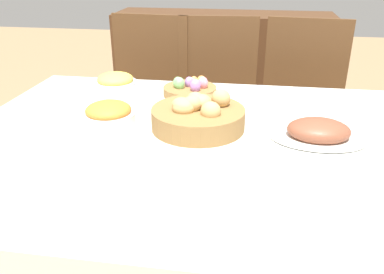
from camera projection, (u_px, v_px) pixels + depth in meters
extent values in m
cube|color=silver|center=(197.00, 237.00, 1.41)|extent=(1.52, 1.15, 0.76)
cylinder|color=brown|center=(175.00, 182.00, 2.04)|extent=(0.03, 0.03, 0.46)
cylinder|color=brown|center=(252.00, 185.00, 2.02)|extent=(0.03, 0.03, 0.46)
cylinder|color=brown|center=(182.00, 148.00, 2.40)|extent=(0.03, 0.03, 0.46)
cylinder|color=brown|center=(248.00, 150.00, 2.37)|extent=(0.03, 0.03, 0.46)
cube|color=brown|center=(215.00, 125.00, 2.11)|extent=(0.45, 0.45, 0.02)
cube|color=brown|center=(217.00, 65.00, 2.18)|extent=(0.42, 0.05, 0.51)
cylinder|color=brown|center=(252.00, 185.00, 2.02)|extent=(0.03, 0.03, 0.46)
cylinder|color=brown|center=(333.00, 196.00, 1.93)|extent=(0.03, 0.03, 0.46)
cylinder|color=brown|center=(261.00, 151.00, 2.36)|extent=(0.03, 0.03, 0.46)
cylinder|color=brown|center=(330.00, 159.00, 2.27)|extent=(0.03, 0.03, 0.46)
cube|color=brown|center=(298.00, 130.00, 2.05)|extent=(0.46, 0.46, 0.02)
cube|color=brown|center=(305.00, 68.00, 2.11)|extent=(0.42, 0.06, 0.51)
cylinder|color=brown|center=(95.00, 172.00, 2.13)|extent=(0.03, 0.03, 0.46)
cylinder|color=brown|center=(166.00, 182.00, 2.05)|extent=(0.03, 0.03, 0.46)
cylinder|color=brown|center=(124.00, 142.00, 2.48)|extent=(0.03, 0.03, 0.46)
cylinder|color=brown|center=(185.00, 149.00, 2.39)|extent=(0.03, 0.03, 0.46)
cube|color=brown|center=(141.00, 120.00, 2.16)|extent=(0.46, 0.46, 0.02)
cube|color=brown|center=(151.00, 62.00, 2.23)|extent=(0.42, 0.06, 0.51)
cube|color=#4C2D19|center=(222.00, 75.00, 3.04)|extent=(1.54, 0.44, 0.89)
cylinder|color=olive|center=(198.00, 119.00, 1.31)|extent=(0.30, 0.30, 0.07)
ellipsoid|color=tan|center=(196.00, 102.00, 1.30)|extent=(0.09, 0.10, 0.06)
ellipsoid|color=tan|center=(211.00, 112.00, 1.24)|extent=(0.08, 0.08, 0.06)
ellipsoid|color=tan|center=(192.00, 104.00, 1.28)|extent=(0.08, 0.07, 0.05)
ellipsoid|color=tan|center=(183.00, 108.00, 1.27)|extent=(0.08, 0.07, 0.05)
ellipsoid|color=tan|center=(202.00, 102.00, 1.30)|extent=(0.08, 0.08, 0.05)
ellipsoid|color=tan|center=(221.00, 98.00, 1.31)|extent=(0.08, 0.08, 0.06)
ellipsoid|color=tan|center=(183.00, 105.00, 1.27)|extent=(0.10, 0.10, 0.05)
cylinder|color=olive|center=(190.00, 91.00, 1.61)|extent=(0.21, 0.21, 0.03)
ellipsoid|color=#B27AD1|center=(189.00, 82.00, 1.61)|extent=(0.04, 0.04, 0.05)
ellipsoid|color=#F29E4C|center=(201.00, 82.00, 1.60)|extent=(0.04, 0.04, 0.05)
ellipsoid|color=#7FCC7A|center=(180.00, 84.00, 1.59)|extent=(0.04, 0.04, 0.05)
ellipsoid|color=#B27AD1|center=(195.00, 86.00, 1.56)|extent=(0.04, 0.04, 0.05)
ellipsoid|color=#F29E4C|center=(194.00, 82.00, 1.62)|extent=(0.03, 0.03, 0.04)
ellipsoid|color=#7FCC7A|center=(178.00, 83.00, 1.59)|extent=(0.04, 0.04, 0.05)
ellipsoid|color=pink|center=(203.00, 83.00, 1.59)|extent=(0.04, 0.04, 0.05)
ellipsoid|color=silver|center=(318.00, 138.00, 1.24)|extent=(0.29, 0.20, 0.01)
ellipsoid|color=brown|center=(319.00, 130.00, 1.23)|extent=(0.19, 0.14, 0.07)
cylinder|color=silver|center=(109.00, 119.00, 1.33)|extent=(0.17, 0.17, 0.05)
ellipsoid|color=orange|center=(108.00, 110.00, 1.32)|extent=(0.15, 0.15, 0.05)
cylinder|color=silver|center=(116.00, 88.00, 1.62)|extent=(0.17, 0.17, 0.06)
ellipsoid|color=#F4DB4C|center=(115.00, 79.00, 1.60)|extent=(0.14, 0.14, 0.05)
cylinder|color=silver|center=(147.00, 202.00, 0.92)|extent=(0.26, 0.26, 0.01)
cube|color=#B7B7BC|center=(82.00, 197.00, 0.94)|extent=(0.02, 0.18, 0.00)
cube|color=#B7B7BC|center=(215.00, 209.00, 0.90)|extent=(0.02, 0.18, 0.00)
cube|color=#B7B7BC|center=(229.00, 211.00, 0.90)|extent=(0.02, 0.18, 0.00)
cylinder|color=silver|center=(252.00, 160.00, 1.02)|extent=(0.07, 0.07, 0.09)
cube|color=silver|center=(66.00, 156.00, 1.10)|extent=(0.10, 0.06, 0.03)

